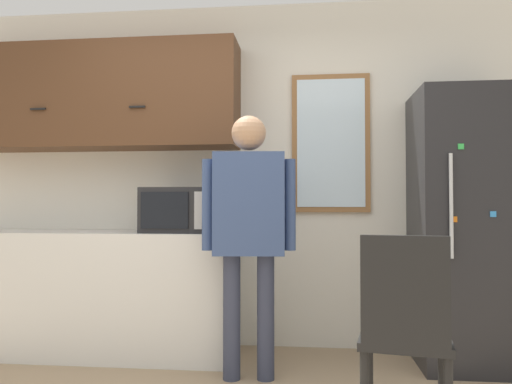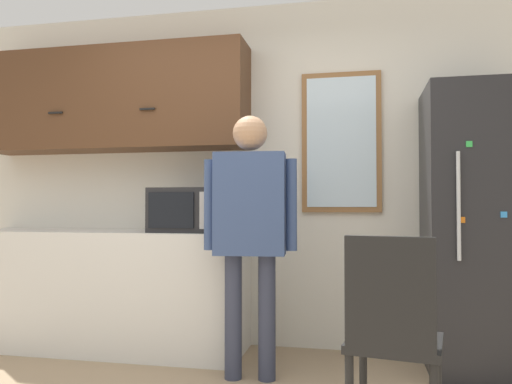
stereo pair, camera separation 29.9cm
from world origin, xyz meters
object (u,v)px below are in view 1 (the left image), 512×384
(microwave, at_px, (178,210))
(chair, at_px, (405,327))
(refrigerator, at_px, (466,228))
(person, at_px, (249,217))

(microwave, bearing_deg, chair, -38.58)
(microwave, height_order, refrigerator, refrigerator)
(refrigerator, xyz_separation_m, chair, (-0.63, -1.17, -0.42))
(microwave, xyz_separation_m, refrigerator, (2.02, 0.06, -0.12))
(microwave, distance_m, person, 0.68)
(person, relative_size, chair, 1.74)
(microwave, relative_size, chair, 0.49)
(microwave, xyz_separation_m, person, (0.56, -0.38, -0.04))
(person, bearing_deg, microwave, 140.87)
(refrigerator, distance_m, chair, 1.39)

